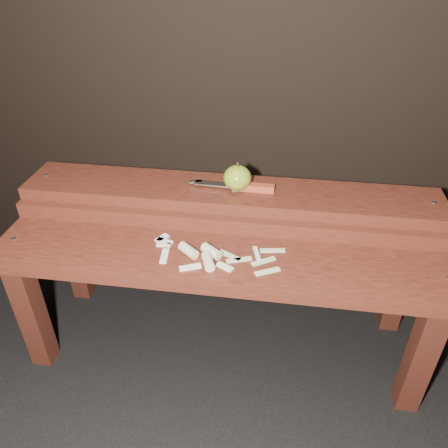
# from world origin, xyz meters

# --- Properties ---
(ground) EXTENTS (60.00, 60.00, 0.00)m
(ground) POSITION_xyz_m (0.00, 0.00, 0.00)
(ground) COLOR black
(bench_front_tier) EXTENTS (1.20, 0.20, 0.42)m
(bench_front_tier) POSITION_xyz_m (0.00, -0.06, 0.35)
(bench_front_tier) COLOR #38160E
(bench_front_tier) RESTS_ON ground
(bench_rear_tier) EXTENTS (1.20, 0.21, 0.50)m
(bench_rear_tier) POSITION_xyz_m (0.00, 0.17, 0.41)
(bench_rear_tier) COLOR #38160E
(bench_rear_tier) RESTS_ON ground
(apple) EXTENTS (0.08, 0.08, 0.08)m
(apple) POSITION_xyz_m (0.02, 0.17, 0.54)
(apple) COLOR olive
(apple) RESTS_ON bench_rear_tier
(knife) EXTENTS (0.25, 0.04, 0.02)m
(knife) POSITION_xyz_m (0.05, 0.17, 0.51)
(knife) COLOR #953820
(knife) RESTS_ON bench_rear_tier
(apple_scraps) EXTENTS (0.35, 0.15, 0.03)m
(apple_scraps) POSITION_xyz_m (-0.03, -0.06, 0.43)
(apple_scraps) COLOR beige
(apple_scraps) RESTS_ON bench_front_tier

